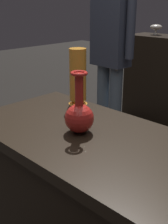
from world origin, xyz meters
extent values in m
cube|color=black|center=(0.00, 0.00, 0.38)|extent=(1.10, 0.59, 0.75)
cube|color=black|center=(0.00, 0.00, 0.78)|extent=(1.20, 0.64, 0.05)
sphere|color=red|center=(-0.04, -0.02, 0.87)|extent=(0.13, 0.13, 0.13)
cylinder|color=red|center=(-0.04, -0.02, 1.00)|extent=(0.04, 0.04, 0.15)
torus|color=red|center=(-0.04, -0.02, 1.07)|extent=(0.07, 0.07, 0.01)
cone|color=orange|center=(-0.33, 0.25, 0.81)|extent=(0.11, 0.11, 0.02)
cylinder|color=orange|center=(-0.33, 0.25, 0.97)|extent=(0.09, 0.09, 0.29)
cylinder|color=silver|center=(-1.04, 2.23, 1.00)|extent=(0.05, 0.05, 0.01)
cylinder|color=silver|center=(-1.04, 2.23, 1.02)|extent=(0.02, 0.02, 0.05)
ellipsoid|color=silver|center=(-1.04, 2.23, 1.08)|extent=(0.14, 0.14, 0.06)
cylinder|color=slate|center=(-0.67, 1.05, 0.42)|extent=(0.11, 0.11, 0.84)
cylinder|color=slate|center=(-0.82, 1.06, 0.42)|extent=(0.11, 0.11, 0.84)
cube|color=#333847|center=(-0.75, 1.06, 1.18)|extent=(0.33, 0.20, 0.67)
cylinder|color=#333847|center=(-0.55, 1.05, 1.21)|extent=(0.07, 0.07, 0.57)
cylinder|color=#333847|center=(-0.95, 1.06, 1.21)|extent=(0.07, 0.07, 0.57)
camera|label=1|loc=(0.81, -0.85, 1.35)|focal=46.33mm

